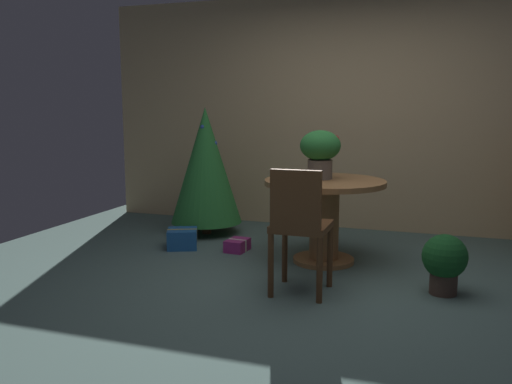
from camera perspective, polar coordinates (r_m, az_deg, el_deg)
name	(u,v)px	position (r m, az deg, el deg)	size (l,w,h in m)	color
ground_plane	(313,288)	(4.23, 6.05, -9.99)	(6.60, 6.60, 0.00)	#4C6660
back_wall_panel	(359,113)	(6.17, 10.84, 8.16)	(6.00, 0.10, 2.60)	tan
round_dining_table	(324,207)	(4.79, 7.24, -1.61)	(1.06, 1.06, 0.74)	#9E6B3D
flower_vase	(321,150)	(4.78, 6.85, 4.45)	(0.36, 0.36, 0.43)	#665B51
wooden_chair_near	(299,223)	(3.92, 4.59, -3.28)	(0.40, 0.42, 0.94)	brown
holiday_tree	(206,165)	(5.84, -5.32, 2.80)	(0.77, 0.77, 1.37)	brown
gift_box_purple	(237,245)	(5.21, -1.98, -5.63)	(0.20, 0.26, 0.11)	#9E287A
gift_box_blue	(182,239)	(5.37, -7.78, -4.89)	(0.38, 0.38, 0.19)	#1E569E
potted_plant	(445,260)	(4.23, 19.27, -6.83)	(0.33, 0.33, 0.45)	#4C382D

